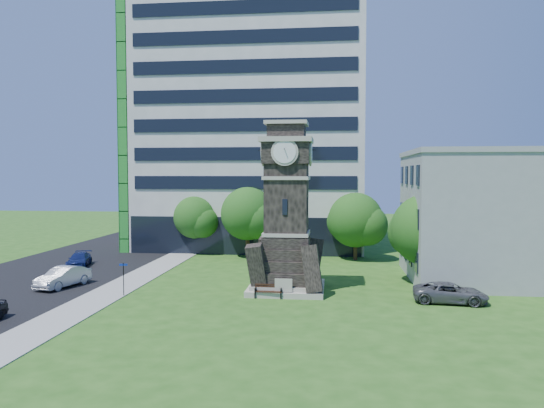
# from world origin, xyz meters

# --- Properties ---
(ground) EXTENTS (160.00, 160.00, 0.00)m
(ground) POSITION_xyz_m (0.00, 0.00, 0.00)
(ground) COLOR #245117
(ground) RESTS_ON ground
(sidewalk) EXTENTS (3.00, 70.00, 0.06)m
(sidewalk) POSITION_xyz_m (-9.50, 5.00, 0.03)
(sidewalk) COLOR gray
(sidewalk) RESTS_ON ground
(street) EXTENTS (14.00, 80.00, 0.02)m
(street) POSITION_xyz_m (-18.00, 5.00, 0.01)
(street) COLOR black
(street) RESTS_ON ground
(clock_tower) EXTENTS (5.40, 5.40, 12.22)m
(clock_tower) POSITION_xyz_m (3.00, 2.00, 5.28)
(clock_tower) COLOR #B3A99C
(clock_tower) RESTS_ON ground
(office_tall) EXTENTS (26.20, 15.11, 28.60)m
(office_tall) POSITION_xyz_m (-3.20, 25.84, 14.22)
(office_tall) COLOR silver
(office_tall) RESTS_ON ground
(office_low) EXTENTS (15.20, 12.20, 10.40)m
(office_low) POSITION_xyz_m (19.97, 8.00, 5.21)
(office_low) COLOR #989A9D
(office_low) RESTS_ON ground
(car_street_mid) EXTENTS (2.69, 4.86, 1.52)m
(car_street_mid) POSITION_xyz_m (-13.80, 1.25, 0.76)
(car_street_mid) COLOR #9EA0A5
(car_street_mid) RESTS_ON ground
(car_street_north) EXTENTS (2.76, 4.55, 1.23)m
(car_street_north) POSITION_xyz_m (-16.87, 9.92, 0.62)
(car_street_north) COLOR #121D52
(car_street_north) RESTS_ON ground
(car_east_lot) EXTENTS (5.00, 2.70, 1.33)m
(car_east_lot) POSITION_xyz_m (14.04, -0.46, 0.67)
(car_east_lot) COLOR #525357
(car_east_lot) RESTS_ON ground
(park_bench) EXTENTS (1.88, 0.50, 0.97)m
(park_bench) POSITION_xyz_m (1.97, -0.52, 0.51)
(park_bench) COLOR black
(park_bench) RESTS_ON ground
(street_sign) EXTENTS (0.56, 0.06, 2.34)m
(street_sign) POSITION_xyz_m (-8.10, -1.11, 1.47)
(street_sign) COLOR black
(street_sign) RESTS_ON ground
(tree_nw) EXTENTS (5.01, 4.55, 6.18)m
(tree_nw) POSITION_xyz_m (-8.23, 18.84, 3.74)
(tree_nw) COLOR #332114
(tree_nw) RESTS_ON ground
(tree_nc) EXTENTS (5.96, 5.42, 7.19)m
(tree_nc) POSITION_xyz_m (-2.26, 16.98, 4.30)
(tree_nc) COLOR #332114
(tree_nc) RESTS_ON ground
(tree_ne) EXTENTS (5.96, 5.42, 6.67)m
(tree_ne) POSITION_xyz_m (8.62, 16.72, 3.80)
(tree_ne) COLOR #332114
(tree_ne) RESTS_ON ground
(tree_east) EXTENTS (6.05, 5.50, 6.97)m
(tree_east) POSITION_xyz_m (13.56, 5.44, 4.05)
(tree_east) COLOR #332114
(tree_east) RESTS_ON ground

